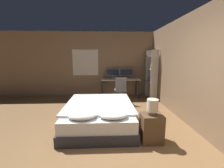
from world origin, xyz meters
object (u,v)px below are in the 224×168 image
(keyboard, at_px, (121,79))
(nightstand, at_px, (151,128))
(office_chair, at_px, (120,93))
(bed, at_px, (99,114))
(monitor_left, at_px, (113,73))
(monitor_right, at_px, (126,73))
(desk, at_px, (120,81))
(computer_mouse, at_px, (128,79))
(bedside_lamp, at_px, (152,105))
(bookshelf, at_px, (152,73))

(keyboard, bearing_deg, nightstand, -84.83)
(keyboard, height_order, office_chair, office_chair)
(bed, xyz_separation_m, monitor_left, (0.47, 2.77, 0.75))
(monitor_left, relative_size, office_chair, 0.59)
(monitor_right, relative_size, keyboard, 1.45)
(bed, xyz_separation_m, keyboard, (0.76, 2.36, 0.52))
(monitor_right, bearing_deg, desk, -144.54)
(bed, bearing_deg, monitor_right, 69.26)
(keyboard, height_order, computer_mouse, computer_mouse)
(bedside_lamp, xyz_separation_m, keyboard, (-0.29, 3.19, 0.05))
(monitor_right, bearing_deg, monitor_left, 180.00)
(bed, relative_size, office_chair, 2.20)
(bed, distance_m, desk, 2.71)
(monitor_right, xyz_separation_m, bookshelf, (0.96, -0.46, 0.01))
(keyboard, distance_m, office_chair, 0.71)
(monitor_left, distance_m, keyboard, 0.55)
(nightstand, relative_size, office_chair, 0.59)
(bed, bearing_deg, computer_mouse, 66.19)
(bed, xyz_separation_m, bedside_lamp, (1.05, -0.82, 0.47))
(nightstand, relative_size, desk, 0.36)
(computer_mouse, bearing_deg, monitor_right, 89.01)
(monitor_left, height_order, bookshelf, bookshelf)
(bed, xyz_separation_m, computer_mouse, (1.04, 2.36, 0.53))
(computer_mouse, xyz_separation_m, office_chair, (-0.34, -0.57, -0.42))
(bedside_lamp, bearing_deg, keyboard, 95.17)
(desk, relative_size, computer_mouse, 22.42)
(nightstand, height_order, office_chair, office_chair)
(nightstand, bearing_deg, bookshelf, 72.94)
(monitor_left, distance_m, computer_mouse, 0.74)
(nightstand, bearing_deg, desk, 94.86)
(nightstand, bearing_deg, monitor_left, 99.13)
(monitor_right, xyz_separation_m, keyboard, (-0.29, -0.41, -0.22))
(bed, distance_m, computer_mouse, 2.64)
(monitor_right, distance_m, keyboard, 0.55)
(bed, distance_m, bedside_lamp, 1.41)
(bed, relative_size, bookshelf, 1.07)
(desk, xyz_separation_m, monitor_left, (-0.29, 0.21, 0.33))
(monitor_left, height_order, monitor_right, same)
(monitor_right, bearing_deg, office_chair, -109.64)
(computer_mouse, height_order, office_chair, office_chair)
(nightstand, distance_m, bookshelf, 3.37)
(nightstand, bearing_deg, computer_mouse, 90.10)
(bedside_lamp, height_order, computer_mouse, bedside_lamp)
(keyboard, xyz_separation_m, computer_mouse, (0.28, 0.00, 0.01))
(desk, xyz_separation_m, office_chair, (-0.06, -0.77, -0.31))
(monitor_right, bearing_deg, computer_mouse, -90.99)
(monitor_left, height_order, computer_mouse, monitor_left)
(monitor_right, relative_size, bookshelf, 0.29)
(office_chair, relative_size, bookshelf, 0.49)
(bed, distance_m, keyboard, 2.54)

